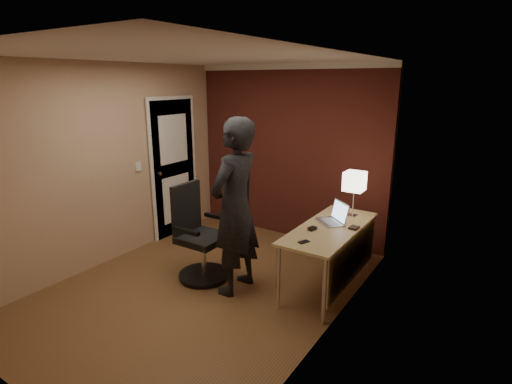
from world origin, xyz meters
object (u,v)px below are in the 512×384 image
phone (304,242)px  mouse (312,229)px  desk_lamp (355,182)px  laptop (335,217)px  wallet (354,228)px  person (235,208)px  desk (336,239)px  office_chair (198,238)px

phone → mouse: bearing=125.0°
desk_lamp → laptop: 0.48m
wallet → person: 1.30m
desk_lamp → wallet: desk_lamp is taller
laptop → mouse: (-0.11, -0.36, -0.05)m
desk → phone: bearing=-102.6°
mouse → wallet: size_ratio=0.91×
wallet → desk: bearing=-151.4°
office_chair → laptop: bearing=29.0°
laptop → mouse: 0.38m
desk_lamp → wallet: 0.58m
desk → desk_lamp: (0.00, 0.48, 0.55)m
desk_lamp → office_chair: bearing=-143.8°
laptop → wallet: (0.26, -0.08, -0.05)m
wallet → person: person is taller
desk_lamp → laptop: bearing=-107.0°
desk_lamp → person: 1.43m
wallet → person: bearing=-147.8°
laptop → person: 1.14m
mouse → person: bearing=-135.9°
mouse → wallet: (0.36, 0.28, -0.01)m
desk → laptop: laptop is taller
phone → person: (-0.80, -0.05, 0.23)m
phone → laptop: bearing=110.3°
laptop → office_chair: bearing=-151.0°
wallet → person: (-1.09, -0.69, 0.22)m
person → office_chair: bearing=-90.2°
phone → office_chair: bearing=-155.2°
desk → mouse: (-0.20, -0.20, 0.14)m
wallet → desk_lamp: bearing=112.5°
desk → laptop: (-0.09, 0.17, 0.19)m
wallet → office_chair: (-1.63, -0.69, -0.25)m
desk_lamp → phone: 1.11m
desk → phone: size_ratio=13.04×
phone → desk_lamp: bearing=105.8°
desk_lamp → mouse: 0.81m
laptop → person: person is taller
laptop → office_chair: (-1.37, -0.76, -0.30)m
mouse → wallet: bearing=53.2°
desk → office_chair: size_ratio=1.35×
desk → laptop: bearing=119.0°
phone → office_chair: office_chair is taller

